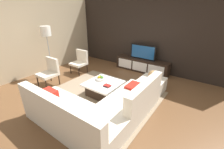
{
  "coord_description": "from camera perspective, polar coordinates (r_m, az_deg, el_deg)",
  "views": [
    {
      "loc": [
        2.33,
        -2.86,
        2.29
      ],
      "look_at": [
        -0.06,
        0.46,
        0.51
      ],
      "focal_mm": 24.3,
      "sensor_mm": 36.0,
      "label": 1
    }
  ],
  "objects": [
    {
      "name": "feature_wall_back",
      "position": [
        6.09,
        13.26,
        14.49
      ],
      "size": [
        6.4,
        0.12,
        2.8
      ],
      "primitive_type": "cube",
      "color": "black",
      "rests_on": "ground"
    },
    {
      "name": "accent_chair_near",
      "position": [
        5.23,
        -22.4,
        1.46
      ],
      "size": [
        0.55,
        0.54,
        0.87
      ],
      "rotation": [
        0.0,
        0.0,
        -0.19
      ],
      "color": "black",
      "rests_on": "ground"
    },
    {
      "name": "book_stack",
      "position": [
        4.06,
        -1.86,
        -4.26
      ],
      "size": [
        0.19,
        0.15,
        0.04
      ],
      "color": "#1E232D",
      "rests_on": "coffee_table"
    },
    {
      "name": "decorative_ball",
      "position": [
        4.55,
        15.1,
        -0.13
      ],
      "size": [
        0.26,
        0.26,
        0.26
      ],
      "primitive_type": "sphere",
      "color": "#AD8451",
      "rests_on": "ottoman"
    },
    {
      "name": "ottoman",
      "position": [
        4.69,
        14.68,
        -3.83
      ],
      "size": [
        0.7,
        0.7,
        0.4
      ],
      "primitive_type": "cube",
      "color": "beige",
      "rests_on": "ground"
    },
    {
      "name": "area_rug",
      "position": [
        4.39,
        -4.01,
        -7.92
      ],
      "size": [
        3.02,
        2.58,
        0.01
      ],
      "primitive_type": "cube",
      "color": "gray",
      "rests_on": "ground"
    },
    {
      "name": "sectional_couch",
      "position": [
        3.38,
        -5.29,
        -12.87
      ],
      "size": [
        2.26,
        2.4,
        0.86
      ],
      "color": "beige",
      "rests_on": "ground"
    },
    {
      "name": "television",
      "position": [
        5.94,
        11.54,
        8.32
      ],
      "size": [
        1.02,
        0.06,
        0.56
      ],
      "color": "black",
      "rests_on": "media_console"
    },
    {
      "name": "media_console",
      "position": [
        6.1,
        11.13,
        3.49
      ],
      "size": [
        2.12,
        0.43,
        0.5
      ],
      "color": "black",
      "rests_on": "ground"
    },
    {
      "name": "side_wall_left",
      "position": [
        6.38,
        -25.8,
        13.22
      ],
      "size": [
        0.12,
        5.2,
        2.8
      ],
      "primitive_type": "cube",
      "color": "#C6B28E",
      "rests_on": "ground"
    },
    {
      "name": "fruit_bowl",
      "position": [
        4.43,
        -4.33,
        -1.41
      ],
      "size": [
        0.28,
        0.28,
        0.14
      ],
      "color": "silver",
      "rests_on": "coffee_table"
    },
    {
      "name": "coffee_table",
      "position": [
        4.36,
        -3.24,
        -5.17
      ],
      "size": [
        0.92,
        0.93,
        0.38
      ],
      "color": "black",
      "rests_on": "ground"
    },
    {
      "name": "ground_plane",
      "position": [
        4.34,
        -2.98,
        -8.39
      ],
      "size": [
        14.0,
        14.0,
        0.0
      ],
      "primitive_type": "plane",
      "color": "brown"
    },
    {
      "name": "floor_lamp",
      "position": [
        5.69,
        -23.5,
        13.66
      ],
      "size": [
        0.32,
        0.32,
        1.77
      ],
      "color": "#A5A5AA",
      "rests_on": "ground"
    },
    {
      "name": "accent_chair_far",
      "position": [
        5.91,
        -11.93,
        5.24
      ],
      "size": [
        0.54,
        0.51,
        0.87
      ],
      "rotation": [
        0.0,
        0.0,
        -0.06
      ],
      "color": "black",
      "rests_on": "ground"
    }
  ]
}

